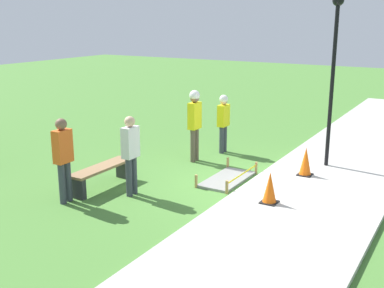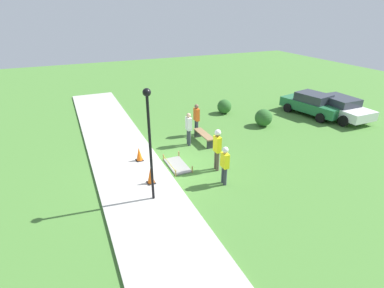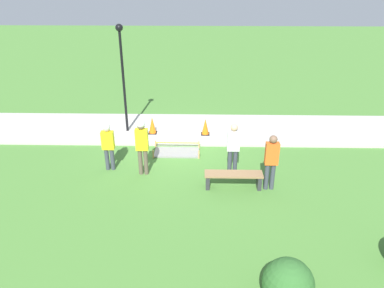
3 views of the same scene
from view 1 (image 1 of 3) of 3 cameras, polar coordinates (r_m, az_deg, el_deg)
ground_plane at (r=11.44m, az=6.62°, el=-4.92°), size 60.00×60.00×0.00m
sidewalk at (r=10.93m, az=14.10°, el=-5.95°), size 28.00×3.10×0.10m
wet_concrete_patch at (r=11.72m, az=4.21°, el=-4.17°), size 1.70×0.85×0.31m
traffic_cone_near_patch at (r=10.10m, az=9.21°, el=-5.13°), size 0.34×0.34×0.67m
traffic_cone_far_patch at (r=12.01m, az=13.32°, el=-2.03°), size 0.34×0.34×0.70m
park_bench at (r=11.33m, az=-10.65°, el=-3.34°), size 1.80×0.44×0.51m
worker_supervisor at (r=13.90m, az=3.74°, el=3.00°), size 0.40×0.25×1.70m
worker_assistant at (r=12.97m, az=0.31°, el=3.07°), size 0.40×0.28×1.96m
bystander_in_orange_shirt at (r=10.40m, az=-15.02°, el=-1.28°), size 0.40×0.24×1.83m
bystander_in_gray_shirt at (r=10.57m, az=-7.28°, el=-0.79°), size 0.40×0.23×1.79m
lamppost_near at (r=12.53m, az=16.48°, el=9.73°), size 0.28×0.28×4.27m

